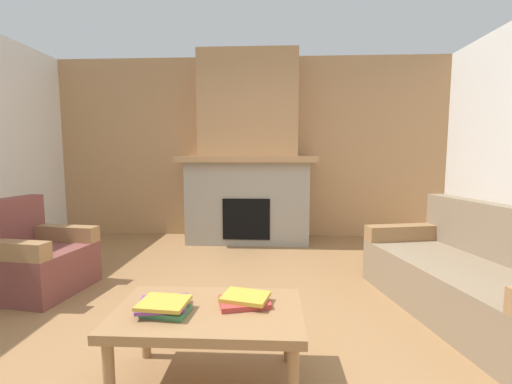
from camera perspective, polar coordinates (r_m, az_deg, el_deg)
name	(u,v)px	position (r m, az deg, el deg)	size (l,w,h in m)	color
ground	(223,329)	(2.68, -5.55, -21.61)	(9.00, 9.00, 0.00)	olive
wall_back_wood_panel	(250,148)	(5.36, -1.02, 7.27)	(6.00, 0.12, 2.70)	tan
fireplace	(248,161)	(4.98, -1.31, 5.20)	(1.90, 0.82, 2.70)	gray
couch	(474,280)	(3.24, 32.40, -12.14)	(1.18, 1.93, 0.85)	#847056
armchair	(33,260)	(3.80, -32.97, -9.39)	(0.85, 0.85, 0.85)	brown
coffee_table	(209,319)	(1.98, -7.84, -20.03)	(1.00, 0.60, 0.43)	#997047
book_stack_near_edge	(164,306)	(1.95, -14.95, -17.75)	(0.29, 0.27, 0.07)	#3D7F4C
book_stack_center	(245,300)	(1.99, -1.86, -17.40)	(0.31, 0.25, 0.05)	#B23833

